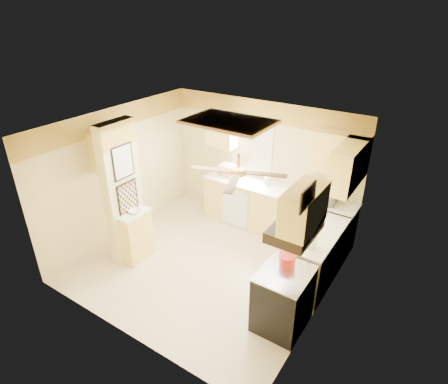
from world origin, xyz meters
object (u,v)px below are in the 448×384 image
Objects in this scene: dutch_oven at (287,260)px; kettle at (312,242)px; microwave at (322,194)px; stove at (283,299)px; bowl at (134,211)px.

dutch_oven is 1.08× the size of kettle.
microwave is 1.49m from kettle.
kettle reaches higher than stove.
bowl is 2.75m from dutch_oven.
dutch_oven reaches higher than stove.
stove is 0.91m from kettle.
bowl is (-2.80, 0.01, 0.51)m from stove.
dutch_oven is at bearing 3.24° from bowl.
dutch_oven is at bearing 92.81° from microwave.
dutch_oven reaches higher than bowl.
bowl is (-2.51, -2.12, -0.11)m from microwave.
microwave reaches higher than bowl.
bowl is 0.94× the size of kettle.
microwave is at bearing 40.17° from bowl.
kettle is at bearing 13.18° from bowl.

